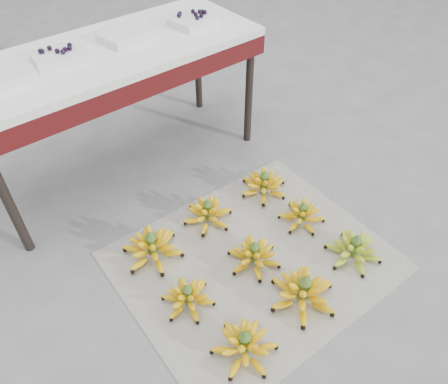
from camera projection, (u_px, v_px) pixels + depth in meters
ground at (255, 253)px, 2.20m from camera, size 60.00×60.00×0.00m
newspaper_mat at (254, 261)px, 2.16m from camera, size 1.29×1.10×0.01m
bunch_front_left at (244, 345)px, 1.78m from camera, size 0.36×0.36×0.17m
bunch_front_center at (303, 292)px, 1.95m from camera, size 0.38×0.38×0.19m
bunch_front_right at (354, 250)px, 2.14m from camera, size 0.35×0.35×0.17m
bunch_mid_left at (188, 297)px, 1.95m from camera, size 0.24×0.24×0.15m
bunch_mid_center at (254, 255)px, 2.12m from camera, size 0.27×0.27×0.16m
bunch_mid_right at (302, 215)px, 2.32m from camera, size 0.29×0.29×0.15m
bunch_back_left at (152, 247)px, 2.14m from camera, size 0.36×0.36×0.18m
bunch_back_center at (208, 213)px, 2.32m from camera, size 0.31×0.31×0.16m
bunch_back_right at (264, 185)px, 2.49m from camera, size 0.35×0.35×0.16m
vendor_table at (111, 64)px, 2.25m from camera, size 1.58×0.63×0.76m
tray_far_left at (0, 78)px, 1.93m from camera, size 0.28×0.21×0.04m
tray_left at (60, 56)px, 2.09m from camera, size 0.27×0.21×0.06m
tray_right at (127, 35)px, 2.26m from camera, size 0.29×0.22×0.04m
tray_far_right at (194, 19)px, 2.40m from camera, size 0.28×0.22×0.06m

